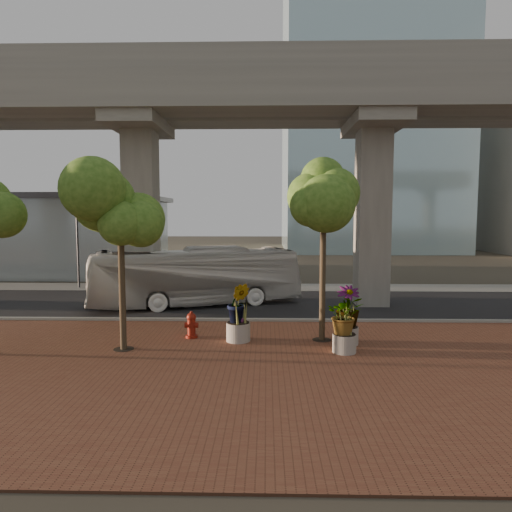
{
  "coord_description": "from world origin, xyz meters",
  "views": [
    {
      "loc": [
        0.54,
        -21.74,
        4.7
      ],
      "look_at": [
        0.02,
        0.5,
        2.71
      ],
      "focal_mm": 32.0,
      "sensor_mm": 36.0,
      "label": 1
    }
  ],
  "objects": [
    {
      "name": "planter_left",
      "position": [
        -0.5,
        -5.24,
        1.38
      ],
      "size": [
        1.97,
        1.97,
        2.17
      ],
      "color": "gray",
      "rests_on": "ground"
    },
    {
      "name": "far_sidewalk",
      "position": [
        0.0,
        7.5,
        0.03
      ],
      "size": [
        90.0,
        3.0,
        0.06
      ],
      "primitive_type": "cube",
      "color": "gray",
      "rests_on": "ground"
    },
    {
      "name": "planter_right",
      "position": [
        3.45,
        -5.54,
        1.34
      ],
      "size": [
        1.98,
        1.98,
        2.11
      ],
      "color": "#AEA99D",
      "rests_on": "ground"
    },
    {
      "name": "planter_front",
      "position": [
        3.18,
        -6.55,
        1.25
      ],
      "size": [
        1.78,
        1.78,
        1.96
      ],
      "color": "#A09990",
      "rests_on": "ground"
    },
    {
      "name": "transit_viaduct",
      "position": [
        0.0,
        2.0,
        7.29
      ],
      "size": [
        72.0,
        5.6,
        12.4
      ],
      "color": "gray",
      "rests_on": "ground"
    },
    {
      "name": "ground",
      "position": [
        0.0,
        0.0,
        0.0
      ],
      "size": [
        160.0,
        160.0,
        0.0
      ],
      "primitive_type": "plane",
      "color": "#353126",
      "rests_on": "ground"
    },
    {
      "name": "streetlamp_east",
      "position": [
        7.61,
        6.13,
        5.3
      ],
      "size": [
        0.45,
        1.32,
        9.09
      ],
      "color": "#323238",
      "rests_on": "ground"
    },
    {
      "name": "brick_plaza",
      "position": [
        0.0,
        -8.0,
        0.03
      ],
      "size": [
        70.0,
        13.0,
        0.06
      ],
      "primitive_type": "cube",
      "color": "brown",
      "rests_on": "ground"
    },
    {
      "name": "street_tree_near_west",
      "position": [
        -4.42,
        -6.37,
        4.74
      ],
      "size": [
        3.34,
        3.34,
        6.22
      ],
      "color": "#483B29",
      "rests_on": "ground"
    },
    {
      "name": "transit_bus",
      "position": [
        -3.11,
        1.56,
        1.51
      ],
      "size": [
        11.03,
        6.02,
        3.01
      ],
      "primitive_type": "imported",
      "rotation": [
        0.0,
        0.0,
        1.91
      ],
      "color": "silver",
      "rests_on": "ground"
    },
    {
      "name": "street_tree_near_east",
      "position": [
        2.61,
        -5.02,
        5.17
      ],
      "size": [
        3.49,
        3.49,
        6.73
      ],
      "color": "#483B29",
      "rests_on": "ground"
    },
    {
      "name": "curb_strip",
      "position": [
        0.0,
        -2.0,
        0.08
      ],
      "size": [
        70.0,
        0.25,
        0.16
      ],
      "primitive_type": "cube",
      "color": "gray",
      "rests_on": "ground"
    },
    {
      "name": "asphalt_road",
      "position": [
        0.0,
        2.0,
        0.02
      ],
      "size": [
        90.0,
        8.0,
        0.04
      ],
      "primitive_type": "cube",
      "color": "black",
      "rests_on": "ground"
    },
    {
      "name": "streetlamp_west",
      "position": [
        -11.56,
        6.99,
        4.27
      ],
      "size": [
        0.36,
        1.06,
        7.31
      ],
      "color": "#2B2B2F",
      "rests_on": "ground"
    },
    {
      "name": "fire_hydrant",
      "position": [
        -2.31,
        -4.81,
        0.55
      ],
      "size": [
        0.51,
        0.46,
        1.01
      ],
      "color": "maroon",
      "rests_on": "ground"
    },
    {
      "name": "station_pavilion",
      "position": [
        -20.0,
        16.0,
        3.22
      ],
      "size": [
        23.0,
        13.0,
        6.3
      ],
      "color": "#A2B2B9",
      "rests_on": "ground"
    }
  ]
}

